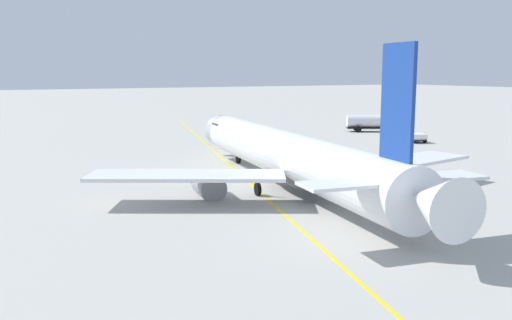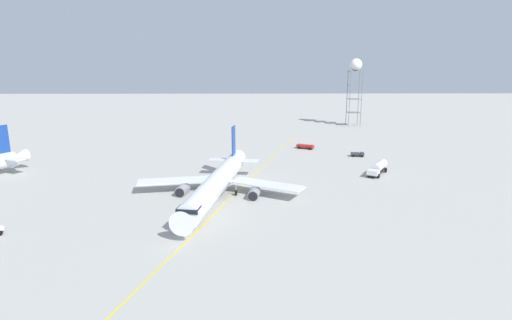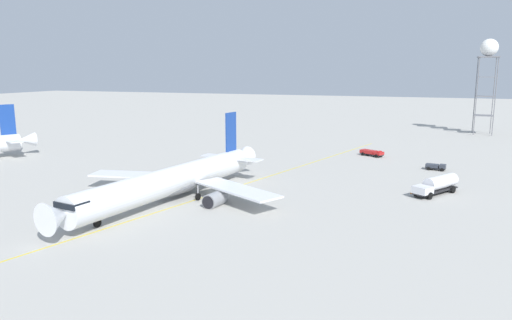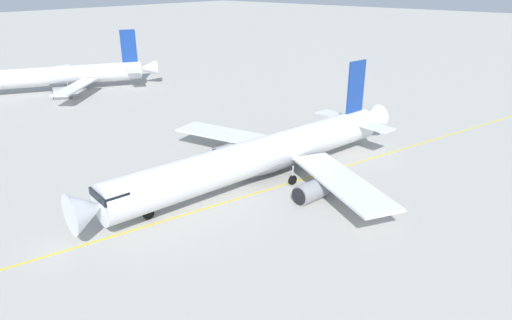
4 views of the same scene
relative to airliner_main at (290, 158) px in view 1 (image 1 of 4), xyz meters
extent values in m
plane|color=#ADAAA3|center=(0.20, -0.46, -2.80)|extent=(600.00, 600.00, 0.00)
cylinder|color=white|center=(-0.52, 0.09, 0.19)|extent=(38.14, 10.24, 4.11)
cone|color=white|center=(-20.44, 3.37, 0.19)|extent=(3.60, 4.34, 3.91)
cone|color=white|center=(19.70, -3.25, 0.49)|extent=(4.52, 4.10, 3.50)
cube|color=black|center=(-18.27, 3.01, 1.12)|extent=(2.94, 3.84, 0.70)
ellipsoid|color=slate|center=(1.35, -0.22, -0.94)|extent=(14.09, 5.88, 2.26)
cube|color=#193D93|center=(15.97, -2.63, 5.69)|extent=(3.20, 0.76, 6.88)
cube|color=white|center=(15.42, -5.97, 1.01)|extent=(3.40, 5.47, 0.20)
cube|color=white|center=(16.52, 0.70, 1.01)|extent=(3.40, 5.47, 0.20)
cube|color=white|center=(0.80, -9.94, -0.53)|extent=(11.21, 15.44, 0.28)
cube|color=white|center=(3.95, 9.15, -0.53)|extent=(7.02, 15.77, 0.28)
cylinder|color=gray|center=(-0.97, -7.33, -1.87)|extent=(3.98, 2.75, 2.18)
cylinder|color=black|center=(-2.83, -7.02, -1.87)|extent=(0.45, 1.85, 1.85)
cylinder|color=gray|center=(1.43, 7.25, -1.87)|extent=(3.98, 2.75, 2.18)
cylinder|color=black|center=(-0.43, 7.56, -1.87)|extent=(0.45, 1.85, 1.85)
cylinder|color=#9EA0A5|center=(-14.76, 2.43, -1.39)|extent=(0.20, 0.20, 1.72)
cylinder|color=black|center=(-14.76, 2.43, -2.25)|extent=(1.13, 0.47, 1.10)
cylinder|color=#9EA0A5|center=(0.79, -3.63, -1.39)|extent=(0.20, 0.20, 1.72)
cylinder|color=black|center=(0.79, -3.63, -2.25)|extent=(1.13, 0.47, 1.10)
cylinder|color=#9EA0A5|center=(1.92, 3.19, -1.39)|extent=(0.20, 0.20, 1.72)
cylinder|color=black|center=(1.92, 3.19, -2.25)|extent=(1.13, 0.47, 1.10)
cube|color=#232326|center=(-19.92, 33.91, -2.30)|extent=(5.11, 3.48, 0.20)
cube|color=white|center=(-21.47, 34.44, -1.93)|extent=(2.12, 2.77, 0.55)
cube|color=black|center=(-22.05, 34.63, -1.84)|extent=(0.74, 1.97, 0.31)
cube|color=white|center=(-19.16, 33.65, -1.85)|extent=(3.71, 3.31, 0.70)
cylinder|color=black|center=(-21.87, 33.28, -2.40)|extent=(0.85, 0.52, 0.80)
cylinder|color=black|center=(-21.08, 35.59, -2.40)|extent=(0.85, 0.52, 0.80)
cylinder|color=black|center=(-18.89, 32.26, -2.40)|extent=(0.85, 0.52, 0.80)
cylinder|color=black|center=(-18.10, 34.58, -2.40)|extent=(0.85, 0.52, 0.80)
cube|color=#232326|center=(-33.28, 38.32, -2.15)|extent=(6.90, 9.55, 0.20)
cube|color=silver|center=(-31.39, 41.50, -1.50)|extent=(3.46, 3.39, 1.10)
cube|color=black|center=(-30.82, 42.45, -1.34)|extent=(1.92, 1.18, 0.62)
cylinder|color=silver|center=(-33.94, 37.20, -0.99)|extent=(5.50, 7.27, 2.12)
cylinder|color=black|center=(-32.64, 41.93, -2.25)|extent=(0.80, 1.09, 1.10)
cylinder|color=black|center=(-30.41, 40.60, -2.25)|extent=(0.80, 1.09, 1.10)
cylinder|color=black|center=(-35.99, 36.29, -2.25)|extent=(0.80, 1.09, 1.10)
cylinder|color=black|center=(-33.76, 34.96, -2.25)|extent=(0.80, 1.09, 1.10)
cube|color=yellow|center=(-2.02, -2.39, -2.80)|extent=(138.02, 38.82, 0.01)
camera|label=1|loc=(40.76, -25.67, 7.47)|focal=39.17mm
camera|label=2|loc=(-78.79, -6.60, 23.06)|focal=28.87mm
camera|label=3|loc=(-60.91, -35.49, 16.49)|focal=33.24mm
camera|label=4|loc=(-37.34, -30.62, 19.25)|focal=31.54mm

